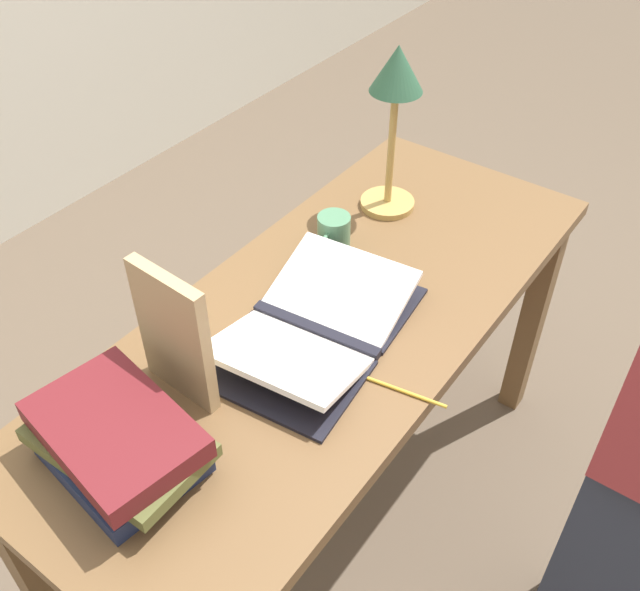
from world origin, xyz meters
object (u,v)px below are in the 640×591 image
object	(u,v)px
book_stack_tall	(118,442)
coffee_mug	(333,233)
book_standing_upright	(174,336)
pencil	(405,392)
open_book	(316,326)
reading_lamp	(395,95)

from	to	relation	value
book_stack_tall	coffee_mug	world-z (taller)	book_stack_tall
book_stack_tall	book_standing_upright	size ratio (longest dim) A/B	1.15
book_stack_tall	coffee_mug	distance (m)	0.70
pencil	coffee_mug	bearing A→B (deg)	52.28
open_book	coffee_mug	xyz separation A→B (m)	(0.25, 0.14, 0.02)
open_book	book_standing_upright	distance (m)	0.31
open_book	reading_lamp	distance (m)	0.57
coffee_mug	pencil	bearing A→B (deg)	-127.72
book_standing_upright	coffee_mug	size ratio (longest dim) A/B	2.62
pencil	reading_lamp	bearing A→B (deg)	35.24
book_stack_tall	open_book	bearing A→B (deg)	-9.99
reading_lamp	coffee_mug	world-z (taller)	reading_lamp
open_book	pencil	world-z (taller)	open_book
open_book	book_stack_tall	world-z (taller)	book_stack_tall
book_standing_upright	reading_lamp	bearing A→B (deg)	4.06
book_standing_upright	pencil	distance (m)	0.44
coffee_mug	pencil	size ratio (longest dim) A/B	0.64
book_stack_tall	reading_lamp	bearing A→B (deg)	3.14
open_book	pencil	xyz separation A→B (m)	(-0.03, -0.23, -0.02)
reading_lamp	book_standing_upright	bearing A→B (deg)	-178.86
coffee_mug	book_stack_tall	bearing A→B (deg)	-175.17
reading_lamp	book_stack_tall	bearing A→B (deg)	-176.86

